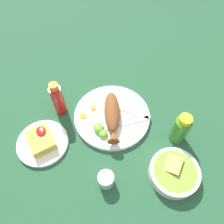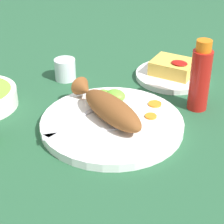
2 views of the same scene
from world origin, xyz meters
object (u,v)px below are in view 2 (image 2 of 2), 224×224
object	(u,v)px
fork_far	(74,120)
hot_sauce_bottle_red	(200,78)
salt_cup	(65,71)
main_plate	(112,124)
fork_near	(82,132)
side_plate_fries	(172,76)
fried_fish	(108,107)

from	to	relation	value
fork_far	hot_sauce_bottle_red	size ratio (longest dim) A/B	1.12
fork_far	salt_cup	world-z (taller)	salt_cup
main_plate	fork_near	world-z (taller)	fork_near
fork_far	side_plate_fries	world-z (taller)	fork_far
main_plate	fork_near	xyz separation A→B (m)	(-0.03, -0.07, 0.01)
hot_sauce_bottle_red	fork_far	bearing A→B (deg)	-133.44
fried_fish	hot_sauce_bottle_red	distance (m)	0.22
fork_near	salt_cup	size ratio (longest dim) A/B	2.63
salt_cup	main_plate	bearing A→B (deg)	-33.40
fork_far	hot_sauce_bottle_red	world-z (taller)	hot_sauce_bottle_red
main_plate	salt_cup	size ratio (longest dim) A/B	5.48
fork_far	side_plate_fries	bearing A→B (deg)	175.72
hot_sauce_bottle_red	side_plate_fries	distance (m)	0.17
salt_cup	side_plate_fries	xyz separation A→B (m)	(0.24, 0.14, -0.02)
fork_far	salt_cup	size ratio (longest dim) A/B	3.32
fork_near	fried_fish	bearing A→B (deg)	-143.70
fork_near	side_plate_fries	xyz separation A→B (m)	(0.05, 0.36, -0.01)
hot_sauce_bottle_red	salt_cup	bearing A→B (deg)	-176.30
fork_far	main_plate	bearing A→B (deg)	133.13
main_plate	hot_sauce_bottle_red	distance (m)	0.22
main_plate	fried_fish	distance (m)	0.04
side_plate_fries	main_plate	bearing A→B (deg)	-94.61
fork_far	salt_cup	distance (m)	0.24
fried_fish	side_plate_fries	bearing A→B (deg)	109.30
fork_near	salt_cup	distance (m)	0.29
salt_cup	side_plate_fries	world-z (taller)	salt_cup
hot_sauce_bottle_red	side_plate_fries	size ratio (longest dim) A/B	0.86
hot_sauce_bottle_red	fork_near	bearing A→B (deg)	-123.57
fried_fish	salt_cup	size ratio (longest dim) A/B	4.07
main_plate	salt_cup	xyz separation A→B (m)	(-0.22, 0.14, 0.02)
salt_cup	side_plate_fries	size ratio (longest dim) A/B	0.29
fork_far	fork_near	bearing A→B (deg)	63.39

